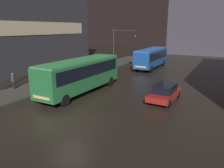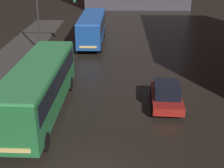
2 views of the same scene
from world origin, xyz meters
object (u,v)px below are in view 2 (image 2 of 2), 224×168
(bus_far, at_px, (92,26))
(car_taxi, at_px, (166,95))
(bus_near, at_px, (39,84))
(traffic_light_main, at_px, (51,10))

(bus_far, xyz_separation_m, car_taxi, (6.11, -14.81, -1.13))
(bus_near, distance_m, car_taxi, 8.08)
(bus_near, distance_m, bus_far, 16.37)
(traffic_light_main, bearing_deg, car_taxi, -49.15)
(bus_far, relative_size, car_taxi, 2.19)
(bus_near, xyz_separation_m, bus_far, (1.73, 16.28, -0.14))
(car_taxi, bearing_deg, bus_far, -64.62)
(car_taxi, bearing_deg, bus_near, 13.59)
(bus_far, bearing_deg, car_taxi, 112.42)
(bus_far, relative_size, traffic_light_main, 1.54)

